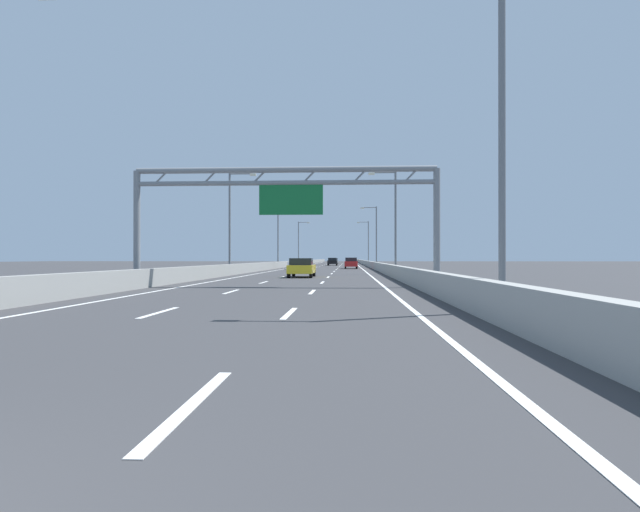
{
  "coord_description": "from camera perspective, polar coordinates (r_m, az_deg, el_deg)",
  "views": [
    {
      "loc": [
        3.41,
        -1.9,
        1.51
      ],
      "look_at": [
        -1.31,
        85.43,
        1.81
      ],
      "focal_mm": 29.96,
      "sensor_mm": 36.0,
      "label": 1
    }
  ],
  "objects": [
    {
      "name": "white_car",
      "position": [
        72.24,
        -2.55,
        -0.79
      ],
      "size": [
        1.83,
        4.6,
        1.45
      ],
      "color": "silver",
      "rests_on": "ground_plane"
    },
    {
      "name": "streetlamp_left_distant",
      "position": [
        117.83,
        -2.2,
        1.7
      ],
      "size": [
        2.58,
        0.28,
        9.5
      ],
      "color": "slate",
      "rests_on": "ground_plane"
    },
    {
      "name": "lane_dash_right_11",
      "position": [
        104.42,
        2.21,
        -1.02
      ],
      "size": [
        0.16,
        3.0,
        0.01
      ],
      "primitive_type": "cube",
      "color": "white",
      "rests_on": "ground_plane"
    },
    {
      "name": "streetlamp_right_distant",
      "position": [
        117.39,
        5.08,
        1.71
      ],
      "size": [
        2.58,
        0.28,
        9.5
      ],
      "color": "slate",
      "rests_on": "ground_plane"
    },
    {
      "name": "lane_dash_left_13",
      "position": [
        122.52,
        0.66,
        -0.9
      ],
      "size": [
        0.16,
        3.0,
        0.01
      ],
      "primitive_type": "cube",
      "color": "white",
      "rests_on": "ground_plane"
    },
    {
      "name": "lane_dash_left_17",
      "position": [
        158.49,
        1.21,
        -0.74
      ],
      "size": [
        0.16,
        3.0,
        0.01
      ],
      "primitive_type": "cube",
      "color": "white",
      "rests_on": "ground_plane"
    },
    {
      "name": "lane_dash_right_5",
      "position": [
        50.45,
        1.26,
        -1.9
      ],
      "size": [
        0.16,
        3.0,
        0.01
      ],
      "primitive_type": "cube",
      "color": "white",
      "rests_on": "ground_plane"
    },
    {
      "name": "ground_plane",
      "position": [
        101.97,
        1.18,
        -1.04
      ],
      "size": [
        260.0,
        260.0,
        0.0
      ],
      "primitive_type": "plane",
      "color": "#38383A"
    },
    {
      "name": "lane_dash_right_15",
      "position": [
        140.42,
        2.44,
        -0.81
      ],
      "size": [
        0.16,
        3.0,
        0.01
      ],
      "primitive_type": "cube",
      "color": "white",
      "rests_on": "ground_plane"
    },
    {
      "name": "lane_dash_left_6",
      "position": [
        59.65,
        -1.92,
        -1.64
      ],
      "size": [
        0.16,
        3.0,
        0.01
      ],
      "primitive_type": "cube",
      "color": "white",
      "rests_on": "ground_plane"
    },
    {
      "name": "lane_dash_right_14",
      "position": [
        131.42,
        2.39,
        -0.85
      ],
      "size": [
        0.16,
        3.0,
        0.01
      ],
      "primitive_type": "cube",
      "color": "white",
      "rests_on": "ground_plane"
    },
    {
      "name": "sign_gantry",
      "position": [
        28.59,
        -3.71,
        6.51
      ],
      "size": [
        16.4,
        0.36,
        6.36
      ],
      "color": "gray",
      "rests_on": "ground_plane"
    },
    {
      "name": "lane_dash_left_16",
      "position": [
        149.5,
        1.1,
        -0.77
      ],
      "size": [
        0.16,
        3.0,
        0.01
      ],
      "primitive_type": "cube",
      "color": "white",
      "rests_on": "ground_plane"
    },
    {
      "name": "streetlamp_right_near",
      "position": [
        16.17,
        18.04,
        13.72
      ],
      "size": [
        2.58,
        0.28,
        9.5
      ],
      "color": "slate",
      "rests_on": "ground_plane"
    },
    {
      "name": "edge_line_right",
      "position": [
        89.93,
        4.27,
        -1.15
      ],
      "size": [
        0.16,
        176.0,
        0.01
      ],
      "primitive_type": "cube",
      "color": "white",
      "rests_on": "ground_plane"
    },
    {
      "name": "lane_dash_right_12",
      "position": [
        113.42,
        2.28,
        -0.95
      ],
      "size": [
        0.16,
        3.0,
        0.01
      ],
      "primitive_type": "cube",
      "color": "white",
      "rests_on": "ground_plane"
    },
    {
      "name": "lane_dash_right_4",
      "position": [
        41.46,
        0.87,
        -2.27
      ],
      "size": [
        0.16,
        3.0,
        0.01
      ],
      "primitive_type": "cube",
      "color": "white",
      "rests_on": "ground_plane"
    },
    {
      "name": "lane_dash_right_8",
      "position": [
        77.43,
        1.9,
        -1.31
      ],
      "size": [
        0.16,
        3.0,
        0.01
      ],
      "primitive_type": "cube",
      "color": "white",
      "rests_on": "ground_plane"
    },
    {
      "name": "lane_dash_left_4",
      "position": [
        41.75,
        -4.08,
        -2.26
      ],
      "size": [
        0.16,
        3.0,
        0.01
      ],
      "primitive_type": "cube",
      "color": "white",
      "rests_on": "ground_plane"
    },
    {
      "name": "lane_dash_right_9",
      "position": [
        86.43,
        2.03,
        -1.19
      ],
      "size": [
        0.16,
        3.0,
        0.01
      ],
      "primitive_type": "cube",
      "color": "white",
      "rests_on": "ground_plane"
    },
    {
      "name": "lane_dash_left_12",
      "position": [
        113.53,
        0.46,
        -0.95
      ],
      "size": [
        0.16,
        3.0,
        0.01
      ],
      "primitive_type": "cube",
      "color": "white",
      "rests_on": "ground_plane"
    },
    {
      "name": "lane_dash_right_3",
      "position": [
        32.47,
        0.25,
        -2.85
      ],
      "size": [
        0.16,
        3.0,
        0.01
      ],
      "primitive_type": "cube",
      "color": "white",
      "rests_on": "ground_plane"
    },
    {
      "name": "lane_dash_left_8",
      "position": [
        77.59,
        -0.76,
        -1.3
      ],
      "size": [
        0.16,
        3.0,
        0.01
      ],
      "primitive_type": "cube",
      "color": "white",
      "rests_on": "ground_plane"
    },
    {
      "name": "lane_dash_right_17",
      "position": [
        158.41,
        2.51,
        -0.74
      ],
      "size": [
        0.16,
        3.0,
        0.01
      ],
      "primitive_type": "cube",
      "color": "white",
      "rests_on": "ground_plane"
    },
    {
      "name": "silver_car",
      "position": [
        130.32,
        1.53,
        -0.53
      ],
      "size": [
        1.85,
        4.48,
        1.45
      ],
      "color": "#A8ADB2",
      "rests_on": "ground_plane"
    },
    {
      "name": "yellow_car",
      "position": [
        41.48,
        -1.96,
        -1.24
      ],
      "size": [
        1.88,
        4.68,
        1.48
      ],
      "color": "yellow",
      "rests_on": "ground_plane"
    },
    {
      "name": "lane_dash_right_6",
      "position": [
        59.44,
        1.54,
        -1.64
      ],
      "size": [
        0.16,
        3.0,
        0.01
      ],
      "primitive_type": "cube",
      "color": "white",
      "rests_on": "ground_plane"
    },
    {
      "name": "lane_dash_left_11",
      "position": [
        104.54,
        0.24,
        -1.02
      ],
      "size": [
        0.16,
        3.0,
        0.01
      ],
      "primitive_type": "cube",
      "color": "white",
      "rests_on": "ground_plane"
    },
    {
      "name": "lane_dash_left_2",
      "position": [
        24.02,
        -9.47,
        -3.78
      ],
      "size": [
        0.16,
        3.0,
        0.01
      ],
      "primitive_type": "cube",
      "color": "white",
      "rests_on": "ground_plane"
    },
    {
      "name": "streetlamp_right_mid",
      "position": [
        49.52,
        7.8,
        4.31
      ],
      "size": [
        2.58,
        0.28,
        9.5
      ],
      "color": "slate",
      "rests_on": "ground_plane"
    },
    {
      "name": "red_car",
      "position": [
        74.08,
        3.33,
        -0.76
      ],
      "size": [
        1.78,
        4.51,
        1.54
      ],
      "color": "red",
      "rests_on": "ground_plane"
    },
    {
      "name": "lane_dash_left_10",
      "position": [
        95.55,
        -0.03,
        -1.1
      ],
      "size": [
        0.16,
        3.0,
        0.01
      ],
      "primitive_type": "cube",
      "color": "white",
      "rests_on": "ground_plane"
    },
    {
      "name": "barrier_right",
      "position": [
        111.96,
        4.88,
        -0.72
      ],
      "size": [
        0.45,
        220.0,
        0.95
      ],
      "color": "#9E9E99",
      "rests_on": "ground_plane"
    },
    {
      "name": "lane_dash_left_7",
      "position": [
        68.61,
        -1.26,
        -1.45
      ],
      "size": [
        0.16,
        3.0,
        0.01
      ],
      "primitive_type": "cube",
      "color": "white",
      "rests_on": "ground_plane"
    },
    {
      "name": "black_car",
      "position": [
        104.2,
        1.34,
        -0.6
      ],
      "size": [
        1.88,
        4.45,
        1.51
      ],
      "color": "black",
      "rests_on": "ground_plane"
    },
    {
      "name": "lane_dash_left_15",
      "position": [
        140.5,
        0.97,
        -0.81
      ],
      "size": [
        0.16,
        3.0,
        0.01
      ],
      "primitive_type": "cube",
      "color": "white",
      "rests_on": "ground_plane"
    },
    {
      "name": "lane_dash_left_5",
      "position": [
        50.69,
        -2.81,
        -1.89
      ],
      "size": [
        0.16,
        3.0,
        0.01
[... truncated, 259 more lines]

